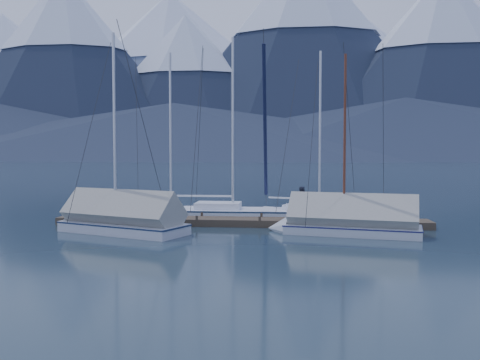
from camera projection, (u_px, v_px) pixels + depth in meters
The scene contains 10 objects.
ground at pixel (235, 232), 22.61m from camera, with size 1000.00×1000.00×0.00m, color #14232F.
mountain_range at pixel (295, 81), 387.09m from camera, with size 877.00×584.00×150.50m.
dock at pixel (240, 223), 24.59m from camera, with size 18.00×1.50×0.54m.
mooring_posts at pixel (230, 218), 24.63m from camera, with size 15.12×1.52×0.35m.
sailboat_open_left at pixel (181, 213), 28.02m from camera, with size 7.71×4.33×9.82m.
sailboat_open_mid at pixel (243, 215), 27.15m from camera, with size 8.01×3.44×10.58m.
sailboat_open_right at pixel (329, 217), 26.31m from camera, with size 7.54×4.32×9.62m.
sailboat_covered_near at pixel (340, 224), 21.96m from camera, with size 6.87×3.37×8.57m.
sailboat_covered_far at pixel (113, 222), 22.45m from camera, with size 7.09×4.44×9.58m.
person at pixel (303, 203), 24.23m from camera, with size 0.57×0.37×1.57m, color black.
Camera 1 is at (2.52, -22.32, 3.48)m, focal length 38.00 mm.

